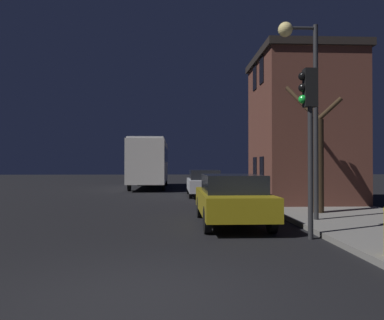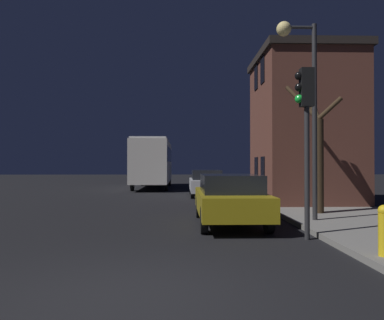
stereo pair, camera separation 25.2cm
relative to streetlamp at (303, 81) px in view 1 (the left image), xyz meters
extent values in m
plane|color=black|center=(-4.22, -5.81, -4.20)|extent=(120.00, 120.00, 0.00)
cube|color=brown|center=(1.88, 5.54, -0.96)|extent=(3.92, 4.59, 6.21)
cube|color=black|center=(1.88, 5.54, 2.30)|extent=(4.16, 4.83, 0.30)
cube|color=black|center=(-0.11, 4.86, -2.66)|extent=(0.03, 0.70, 1.10)
cube|color=black|center=(-0.11, 6.23, -2.66)|extent=(0.03, 0.70, 1.10)
cube|color=black|center=(-0.11, 4.86, 1.55)|extent=(0.03, 0.70, 1.10)
cube|color=black|center=(-0.11, 6.23, 1.55)|extent=(0.03, 0.70, 1.10)
cylinder|color=#28282B|center=(0.38, 0.00, -1.19)|extent=(0.14, 0.14, 5.74)
cylinder|color=#28282B|center=(-0.07, 0.00, 1.58)|extent=(0.90, 0.09, 0.09)
sphere|color=#F9E08C|center=(-0.52, 0.00, 1.53)|extent=(0.43, 0.43, 0.43)
cylinder|color=#28282B|center=(-0.58, -2.16, -2.64)|extent=(0.12, 0.12, 3.11)
cube|color=black|center=(-0.58, -2.16, -0.64)|extent=(0.30, 0.24, 0.90)
sphere|color=black|center=(-0.76, -2.16, -0.37)|extent=(0.20, 0.20, 0.20)
sphere|color=black|center=(-0.76, -2.16, -0.64)|extent=(0.20, 0.20, 0.20)
sphere|color=green|center=(-0.76, -2.16, -0.91)|extent=(0.20, 0.20, 0.20)
cylinder|color=#382819|center=(1.06, 1.57, -2.49)|extent=(0.35, 0.35, 3.13)
cylinder|color=#382819|center=(1.10, 1.96, -0.56)|extent=(0.26, 0.92, 0.86)
cylinder|color=#382819|center=(0.66, 2.03, -0.30)|extent=(0.97, 1.09, 1.36)
cylinder|color=#382819|center=(1.42, 1.49, -0.58)|extent=(0.86, 0.32, 0.80)
cylinder|color=#382819|center=(1.02, 2.01, -0.62)|extent=(0.27, 1.00, 0.77)
cube|color=beige|center=(-5.67, 17.12, -2.26)|extent=(2.45, 9.57, 2.92)
cube|color=black|center=(-5.67, 17.12, -1.73)|extent=(2.47, 8.80, 1.05)
cube|color=#B2B2B2|center=(-5.67, 17.12, -0.74)|extent=(2.32, 9.09, 0.12)
cylinder|color=black|center=(-4.54, 20.23, -3.72)|extent=(0.18, 0.96, 0.96)
cylinder|color=black|center=(-6.80, 20.23, -3.72)|extent=(0.18, 0.96, 0.96)
cylinder|color=black|center=(-4.54, 14.01, -3.72)|extent=(0.18, 0.96, 0.96)
cylinder|color=black|center=(-6.80, 14.01, -3.72)|extent=(0.18, 0.96, 0.96)
cube|color=olive|center=(-2.12, 0.09, -3.54)|extent=(1.83, 4.48, 0.61)
cube|color=black|center=(-2.12, -0.13, -2.99)|extent=(1.61, 2.33, 0.50)
cylinder|color=black|center=(-1.30, 1.55, -3.85)|extent=(0.18, 0.70, 0.70)
cylinder|color=black|center=(-2.94, 1.55, -3.85)|extent=(0.18, 0.70, 0.70)
cylinder|color=black|center=(-1.30, -1.36, -3.85)|extent=(0.18, 0.70, 0.70)
cylinder|color=black|center=(-2.94, -1.36, -3.85)|extent=(0.18, 0.70, 0.70)
cube|color=#B7BABF|center=(-2.18, 9.93, -3.58)|extent=(1.75, 4.72, 0.64)
cube|color=black|center=(-2.18, 9.69, -3.00)|extent=(1.54, 2.45, 0.51)
cylinder|color=black|center=(-1.40, 11.46, -3.90)|extent=(0.18, 0.59, 0.59)
cylinder|color=black|center=(-2.97, 11.46, -3.90)|extent=(0.18, 0.59, 0.59)
cylinder|color=black|center=(-1.40, 8.40, -3.90)|extent=(0.18, 0.59, 0.59)
cylinder|color=black|center=(-2.97, 8.40, -3.90)|extent=(0.18, 0.59, 0.59)
camera|label=1|loc=(-3.75, -10.81, -2.44)|focal=35.00mm
camera|label=2|loc=(-3.49, -10.82, -2.44)|focal=35.00mm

